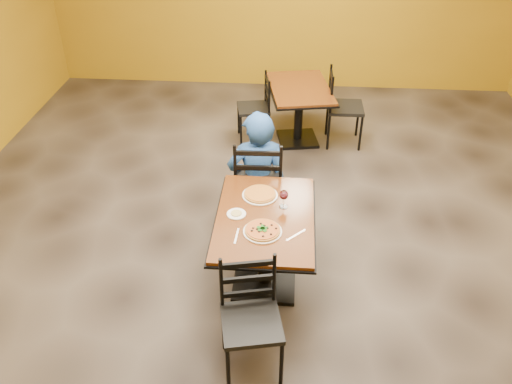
# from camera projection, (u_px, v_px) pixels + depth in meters

# --- Properties ---
(floor) EXTENTS (7.00, 8.00, 0.01)m
(floor) POSITION_uv_depth(u_px,v_px,m) (268.00, 246.00, 5.21)
(floor) COLOR black
(floor) RESTS_ON ground
(table_main) EXTENTS (0.83, 1.23, 0.75)m
(table_main) POSITION_uv_depth(u_px,v_px,m) (265.00, 234.00, 4.48)
(table_main) COLOR #64340F
(table_main) RESTS_ON floor
(table_second) EXTENTS (0.93, 1.22, 0.75)m
(table_second) POSITION_uv_depth(u_px,v_px,m) (299.00, 102.00, 6.67)
(table_second) COLOR #64340F
(table_second) RESTS_ON floor
(chair_main_near) EXTENTS (0.50, 0.50, 0.94)m
(chair_main_near) POSITION_uv_depth(u_px,v_px,m) (251.00, 324.00, 3.79)
(chair_main_near) COLOR black
(chair_main_near) RESTS_ON floor
(chair_main_far) EXTENTS (0.48, 0.48, 1.03)m
(chair_main_far) POSITION_uv_depth(u_px,v_px,m) (259.00, 181.00, 5.24)
(chair_main_far) COLOR black
(chair_main_far) RESTS_ON floor
(chair_second_left) EXTENTS (0.46, 0.46, 0.87)m
(chair_second_left) POSITION_uv_depth(u_px,v_px,m) (253.00, 109.00, 6.77)
(chair_second_left) COLOR black
(chair_second_left) RESTS_ON floor
(chair_second_right) EXTENTS (0.45, 0.45, 0.98)m
(chair_second_right) POSITION_uv_depth(u_px,v_px,m) (345.00, 108.00, 6.66)
(chair_second_right) COLOR black
(chair_second_right) RESTS_ON floor
(diner) EXTENTS (0.66, 0.50, 1.21)m
(diner) POSITION_uv_depth(u_px,v_px,m) (257.00, 167.00, 5.29)
(diner) COLOR navy
(diner) RESTS_ON floor
(plate_main) EXTENTS (0.31, 0.31, 0.01)m
(plate_main) POSITION_uv_depth(u_px,v_px,m) (263.00, 231.00, 4.20)
(plate_main) COLOR white
(plate_main) RESTS_ON table_main
(pizza_main) EXTENTS (0.28, 0.28, 0.02)m
(pizza_main) POSITION_uv_depth(u_px,v_px,m) (263.00, 230.00, 4.19)
(pizza_main) COLOR maroon
(pizza_main) RESTS_ON plate_main
(plate_far) EXTENTS (0.31, 0.31, 0.01)m
(plate_far) POSITION_uv_depth(u_px,v_px,m) (260.00, 195.00, 4.61)
(plate_far) COLOR white
(plate_far) RESTS_ON table_main
(pizza_far) EXTENTS (0.28, 0.28, 0.02)m
(pizza_far) POSITION_uv_depth(u_px,v_px,m) (260.00, 194.00, 4.61)
(pizza_far) COLOR gold
(pizza_far) RESTS_ON plate_far
(side_plate) EXTENTS (0.16, 0.16, 0.01)m
(side_plate) POSITION_uv_depth(u_px,v_px,m) (236.00, 214.00, 4.39)
(side_plate) COLOR white
(side_plate) RESTS_ON table_main
(dip) EXTENTS (0.09, 0.09, 0.01)m
(dip) POSITION_uv_depth(u_px,v_px,m) (236.00, 213.00, 4.39)
(dip) COLOR tan
(dip) RESTS_ON side_plate
(wine_glass) EXTENTS (0.08, 0.08, 0.18)m
(wine_glass) POSITION_uv_depth(u_px,v_px,m) (284.00, 198.00, 4.43)
(wine_glass) COLOR white
(wine_glass) RESTS_ON table_main
(fork) EXTENTS (0.02, 0.19, 0.00)m
(fork) POSITION_uv_depth(u_px,v_px,m) (237.00, 236.00, 4.16)
(fork) COLOR silver
(fork) RESTS_ON table_main
(knife) EXTENTS (0.16, 0.16, 0.00)m
(knife) POSITION_uv_depth(u_px,v_px,m) (296.00, 235.00, 4.17)
(knife) COLOR silver
(knife) RESTS_ON table_main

